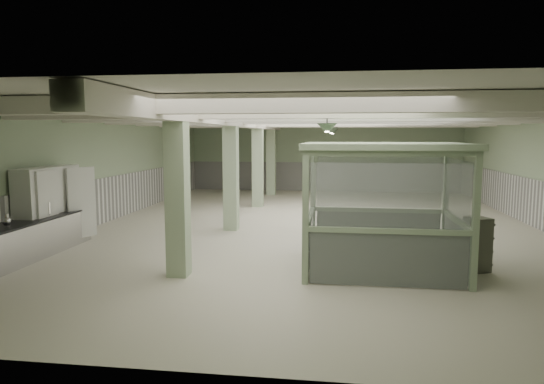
# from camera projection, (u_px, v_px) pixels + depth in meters

# --- Properties ---
(floor) EXTENTS (20.00, 20.00, 0.00)m
(floor) POSITION_uv_depth(u_px,v_px,m) (314.00, 226.00, 15.67)
(floor) COLOR silver
(floor) RESTS_ON ground
(ceiling) EXTENTS (14.00, 20.00, 0.02)m
(ceiling) POSITION_uv_depth(u_px,v_px,m) (315.00, 113.00, 15.25)
(ceiling) COLOR silver
(ceiling) RESTS_ON wall_back
(wall_back) EXTENTS (14.00, 0.02, 3.60)m
(wall_back) POSITION_uv_depth(u_px,v_px,m) (324.00, 157.00, 25.30)
(wall_back) COLOR #8FA382
(wall_back) RESTS_ON floor
(wall_front) EXTENTS (14.00, 0.02, 3.60)m
(wall_front) POSITION_uv_depth(u_px,v_px,m) (272.00, 231.00, 5.62)
(wall_front) COLOR #8FA382
(wall_front) RESTS_ON floor
(wall_left) EXTENTS (0.02, 20.00, 3.60)m
(wall_left) POSITION_uv_depth(u_px,v_px,m) (107.00, 168.00, 16.40)
(wall_left) COLOR #8FA382
(wall_left) RESTS_ON floor
(wainscot_left) EXTENTS (0.05, 19.90, 1.50)m
(wainscot_left) POSITION_uv_depth(u_px,v_px,m) (109.00, 199.00, 16.52)
(wainscot_left) COLOR white
(wainscot_left) RESTS_ON floor
(wainscot_back) EXTENTS (13.90, 0.05, 1.50)m
(wainscot_back) POSITION_uv_depth(u_px,v_px,m) (323.00, 177.00, 25.40)
(wainscot_back) COLOR white
(wainscot_back) RESTS_ON floor
(girder) EXTENTS (0.45, 19.90, 0.40)m
(girder) POSITION_uv_depth(u_px,v_px,m) (237.00, 121.00, 15.61)
(girder) COLOR white
(girder) RESTS_ON ceiling
(beam_a) EXTENTS (13.90, 0.35, 0.32)m
(beam_a) POSITION_uv_depth(u_px,v_px,m) (293.00, 103.00, 7.89)
(beam_a) COLOR white
(beam_a) RESTS_ON ceiling
(beam_b) EXTENTS (13.90, 0.35, 0.32)m
(beam_b) POSITION_uv_depth(u_px,v_px,m) (304.00, 111.00, 10.35)
(beam_b) COLOR white
(beam_b) RESTS_ON ceiling
(beam_c) EXTENTS (13.90, 0.35, 0.32)m
(beam_c) POSITION_uv_depth(u_px,v_px,m) (310.00, 116.00, 12.81)
(beam_c) COLOR white
(beam_c) RESTS_ON ceiling
(beam_d) EXTENTS (13.90, 0.35, 0.32)m
(beam_d) POSITION_uv_depth(u_px,v_px,m) (315.00, 119.00, 15.27)
(beam_d) COLOR white
(beam_d) RESTS_ON ceiling
(beam_e) EXTENTS (13.90, 0.35, 0.32)m
(beam_e) POSITION_uv_depth(u_px,v_px,m) (318.00, 121.00, 17.73)
(beam_e) COLOR white
(beam_e) RESTS_ON ceiling
(beam_f) EXTENTS (13.90, 0.35, 0.32)m
(beam_f) POSITION_uv_depth(u_px,v_px,m) (321.00, 123.00, 20.19)
(beam_f) COLOR white
(beam_f) RESTS_ON ceiling
(beam_g) EXTENTS (13.90, 0.35, 0.32)m
(beam_g) POSITION_uv_depth(u_px,v_px,m) (323.00, 124.00, 22.65)
(beam_g) COLOR white
(beam_g) RESTS_ON ceiling
(column_a) EXTENTS (0.42, 0.42, 3.60)m
(column_a) POSITION_uv_depth(u_px,v_px,m) (177.00, 190.00, 9.89)
(column_a) COLOR #ADC49E
(column_a) RESTS_ON floor
(column_b) EXTENTS (0.42, 0.42, 3.60)m
(column_b) POSITION_uv_depth(u_px,v_px,m) (231.00, 172.00, 14.81)
(column_b) COLOR #ADC49E
(column_b) RESTS_ON floor
(column_c) EXTENTS (0.42, 0.42, 3.60)m
(column_c) POSITION_uv_depth(u_px,v_px,m) (258.00, 163.00, 19.73)
(column_c) COLOR #ADC49E
(column_c) RESTS_ON floor
(column_d) EXTENTS (0.42, 0.42, 3.60)m
(column_d) POSITION_uv_depth(u_px,v_px,m) (271.00, 158.00, 23.67)
(column_d) COLOR #ADC49E
(column_d) RESTS_ON floor
(pendant_front) EXTENTS (0.44, 0.44, 0.22)m
(pendant_front) POSITION_uv_depth(u_px,v_px,m) (327.00, 128.00, 10.32)
(pendant_front) COLOR #334131
(pendant_front) RESTS_ON ceiling
(pendant_mid) EXTENTS (0.44, 0.44, 0.22)m
(pendant_mid) POSITION_uv_depth(u_px,v_px,m) (331.00, 131.00, 15.74)
(pendant_mid) COLOR #334131
(pendant_mid) RESTS_ON ceiling
(pendant_back) EXTENTS (0.44, 0.44, 0.22)m
(pendant_back) POSITION_uv_depth(u_px,v_px,m) (333.00, 132.00, 20.66)
(pendant_back) COLOR #334131
(pendant_back) RESTS_ON ceiling
(prep_counter) EXTENTS (0.93, 5.31, 0.91)m
(prep_counter) POSITION_uv_depth(u_px,v_px,m) (14.00, 243.00, 11.02)
(prep_counter) COLOR #B5B4B9
(prep_counter) RESTS_ON floor
(pitcher_far) EXTENTS (0.24, 0.26, 0.27)m
(pitcher_far) POSITION_uv_depth(u_px,v_px,m) (7.00, 220.00, 10.72)
(pitcher_far) COLOR #B5B4B9
(pitcher_far) RESTS_ON prep_counter
(walkin_cooler) EXTENTS (0.91, 2.19, 2.01)m
(walkin_cooler) POSITION_uv_depth(u_px,v_px,m) (50.00, 209.00, 12.51)
(walkin_cooler) COLOR silver
(walkin_cooler) RESTS_ON floor
(guard_booth) EXTENTS (3.41, 2.89, 2.74)m
(guard_booth) POSITION_uv_depth(u_px,v_px,m) (383.00, 185.00, 10.38)
(guard_booth) COLOR #96AD8A
(guard_booth) RESTS_ON floor
(filing_cabinet) EXTENTS (0.56, 0.64, 1.16)m
(filing_cabinet) POSITION_uv_depth(u_px,v_px,m) (477.00, 244.00, 10.41)
(filing_cabinet) COLOR #5B5F4F
(filing_cabinet) RESTS_ON floor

